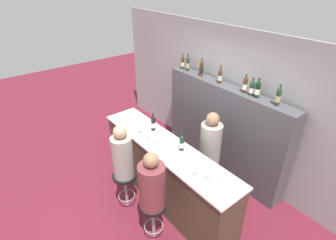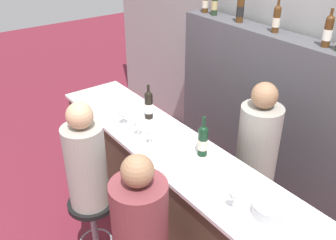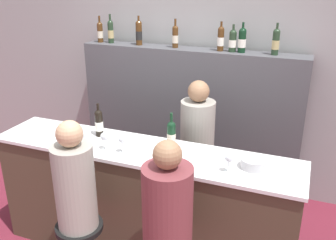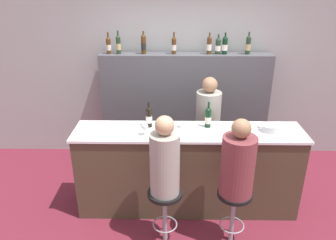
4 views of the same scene
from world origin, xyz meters
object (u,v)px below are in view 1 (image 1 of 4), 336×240
guest_seated_left (122,155)px  bartender (209,158)px  wine_bottle_backbar_0 (183,63)px  metal_bowl (213,177)px  wine_bottle_backbar_6 (258,89)px  wine_bottle_backbar_7 (278,97)px  wine_bottle_counter_0 (153,123)px  bar_stool_left (125,182)px  wine_bottle_backbar_5 (252,88)px  wine_glass_3 (196,170)px  bar_stool_right (153,212)px  wine_bottle_backbar_1 (188,64)px  wine_bottle_backbar_2 (201,68)px  wine_glass_1 (148,134)px  wine_bottle_backbar_3 (220,76)px  guest_seated_right (152,184)px  wine_bottle_backbar_4 (245,85)px  wine_glass_2 (155,139)px  wine_bottle_counter_1 (182,143)px  wine_glass_0 (140,128)px

guest_seated_left → bartender: (0.56, 1.26, -0.32)m
wine_bottle_backbar_0 → metal_bowl: size_ratio=1.55×
wine_bottle_backbar_6 → wine_bottle_backbar_7: 0.33m
wine_bottle_backbar_0 → wine_bottle_counter_0: bearing=-61.2°
guest_seated_left → bar_stool_left: bearing=0.0°
wine_bottle_backbar_5 → bartender: (-0.16, -0.63, -1.11)m
wine_glass_3 → bar_stool_right: wine_glass_3 is taller
wine_bottle_backbar_0 → wine_bottle_backbar_1: 0.14m
wine_bottle_backbar_2 → wine_glass_1: 1.59m
metal_bowl → bar_stool_right: (-0.47, -0.61, -0.61)m
wine_bottle_backbar_6 → bar_stool_left: bearing=-113.5°
metal_bowl → bar_stool_right: bearing=-127.6°
wine_bottle_backbar_3 → guest_seated_right: bearing=-71.1°
wine_bottle_backbar_3 → wine_bottle_backbar_4: (0.51, -0.00, 0.01)m
wine_bottle_backbar_7 → bar_stool_right: size_ratio=0.49×
wine_glass_2 → bar_stool_left: 0.84m
metal_bowl → wine_glass_3: bearing=-140.5°
wine_bottle_backbar_0 → guest_seated_right: wine_bottle_backbar_0 is taller
wine_bottle_backbar_3 → wine_glass_1: (-0.10, -1.41, -0.63)m
wine_glass_1 → metal_bowl: (1.21, 0.13, -0.08)m
wine_bottle_counter_1 → wine_bottle_backbar_0: (-1.35, 1.18, 0.62)m
wine_bottle_counter_0 → metal_bowl: size_ratio=1.58×
wine_bottle_backbar_1 → wine_bottle_backbar_6: bearing=-0.0°
wine_glass_3 → bartender: bartender is taller
wine_bottle_backbar_6 → wine_glass_2: 1.69m
wine_bottle_backbar_1 → wine_bottle_backbar_7: 1.86m
wine_bottle_backbar_5 → wine_glass_1: bearing=-117.4°
guest_seated_left → bar_stool_right: (0.74, 0.00, -0.52)m
metal_bowl → guest_seated_left: size_ratio=0.23×
wine_bottle_backbar_0 → metal_bowl: bearing=-31.9°
wine_bottle_backbar_0 → wine_bottle_backbar_3: (0.94, 0.00, 0.00)m
bar_stool_left → guest_seated_left: size_ratio=0.74×
bartender → wine_bottle_backbar_6: bearing=67.6°
wine_bottle_backbar_7 → wine_glass_2: 1.85m
wine_bottle_counter_0 → guest_seated_left: guest_seated_left is taller
wine_bottle_backbar_1 → bartender: (1.27, -0.63, -1.13)m
guest_seated_left → metal_bowl: bearing=26.7°
bar_stool_right → bartender: 1.28m
wine_glass_3 → bar_stool_left: bearing=-155.6°
guest_seated_right → bar_stool_right: bearing=0.0°
wine_bottle_counter_1 → wine_bottle_backbar_6: 1.37m
wine_bottle_backbar_2 → wine_bottle_backbar_3: bearing=0.0°
wine_bottle_backbar_1 → bar_stool_left: (0.71, -1.89, -1.33)m
wine_bottle_backbar_1 → wine_glass_0: size_ratio=2.18×
wine_bottle_backbar_3 → wine_glass_1: bearing=-94.0°
wine_glass_2 → metal_bowl: (1.05, 0.13, -0.07)m
wine_bottle_backbar_1 → wine_bottle_backbar_5: 1.43m
wine_bottle_backbar_4 → wine_glass_1: wine_bottle_backbar_4 is taller
wine_bottle_backbar_1 → wine_glass_2: bearing=-58.6°
wine_glass_1 → guest_seated_left: bearing=-89.1°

